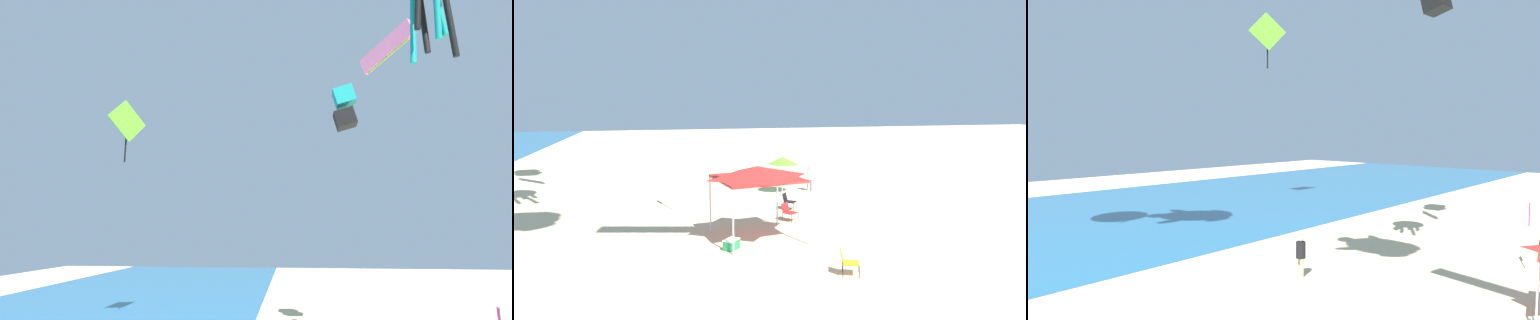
# 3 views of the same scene
# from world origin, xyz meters

# --- Properties ---
(ocean_strip) EXTENTS (120.00, 28.52, 0.02)m
(ocean_strip) POSITION_xyz_m (0.00, 31.61, 0.01)
(ocean_strip) COLOR #28668E
(ocean_strip) RESTS_ON ground
(banner_flag) EXTENTS (0.36, 0.06, 3.25)m
(banner_flag) POSITION_xyz_m (6.99, 4.19, 1.96)
(banner_flag) COLOR silver
(banner_flag) RESTS_ON ground
(person_far_stroller) EXTENTS (0.44, 0.45, 1.86)m
(person_far_stroller) POSITION_xyz_m (-0.97, 11.39, 1.09)
(person_far_stroller) COLOR #C6B28C
(person_far_stroller) RESTS_ON ground
(kite_diamond_lime) EXTENTS (3.11, 1.66, 4.94)m
(kite_diamond_lime) POSITION_xyz_m (12.63, 26.82, 15.05)
(kite_diamond_lime) COLOR #66D82D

